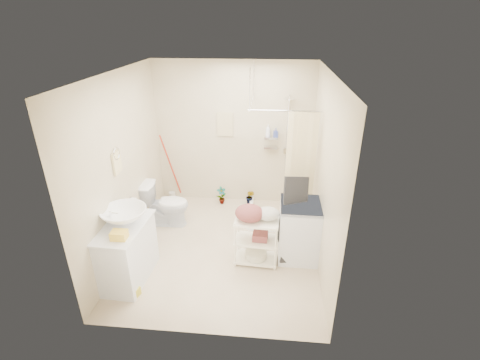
{
  "coord_description": "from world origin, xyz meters",
  "views": [
    {
      "loc": [
        0.67,
        -4.34,
        3.22
      ],
      "look_at": [
        0.24,
        0.25,
        1.05
      ],
      "focal_mm": 26.0,
      "sensor_mm": 36.0,
      "label": 1
    }
  ],
  "objects_px": {
    "vanity": "(127,252)",
    "toilet": "(166,204)",
    "washing_machine": "(300,230)",
    "laundry_rack": "(257,237)"
  },
  "relations": [
    {
      "from": "vanity",
      "to": "toilet",
      "type": "bearing_deg",
      "value": 88.07
    },
    {
      "from": "vanity",
      "to": "toilet",
      "type": "distance_m",
      "value": 1.39
    },
    {
      "from": "toilet",
      "to": "laundry_rack",
      "type": "xyz_separation_m",
      "value": [
        1.56,
        -0.88,
        0.03
      ]
    },
    {
      "from": "toilet",
      "to": "washing_machine",
      "type": "relative_size",
      "value": 0.88
    },
    {
      "from": "vanity",
      "to": "laundry_rack",
      "type": "relative_size",
      "value": 1.12
    },
    {
      "from": "washing_machine",
      "to": "laundry_rack",
      "type": "distance_m",
      "value": 0.65
    },
    {
      "from": "vanity",
      "to": "toilet",
      "type": "height_order",
      "value": "vanity"
    },
    {
      "from": "vanity",
      "to": "toilet",
      "type": "relative_size",
      "value": 1.23
    },
    {
      "from": "laundry_rack",
      "to": "washing_machine",
      "type": "bearing_deg",
      "value": 21.78
    },
    {
      "from": "toilet",
      "to": "washing_machine",
      "type": "distance_m",
      "value": 2.28
    }
  ]
}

